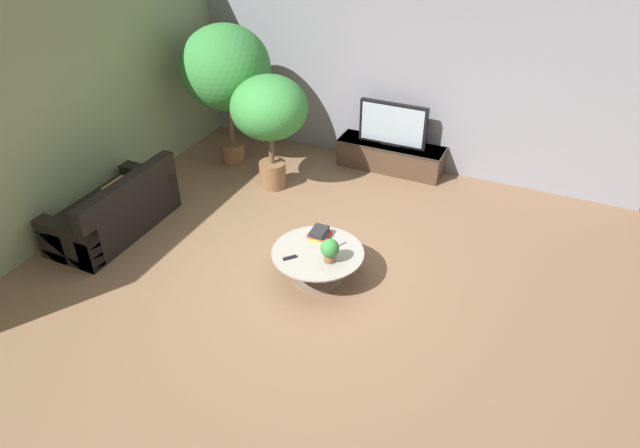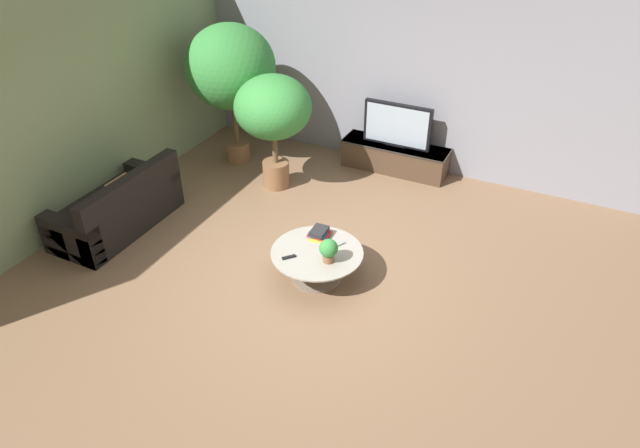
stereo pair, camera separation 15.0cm
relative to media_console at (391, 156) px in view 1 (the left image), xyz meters
name	(u,v)px [view 1 (the left image)]	position (x,y,z in m)	size (l,w,h in m)	color
ground_plane	(301,273)	(-0.12, -2.94, -0.23)	(24.00, 24.00, 0.00)	brown
back_wall_stone	(396,69)	(-0.12, 0.32, 1.27)	(7.40, 0.12, 3.00)	gray
side_wall_left	(77,105)	(-3.38, -2.74, 1.27)	(0.12, 7.40, 3.00)	gray
media_console	(391,156)	(0.00, 0.00, 0.00)	(1.66, 0.50, 0.43)	#473323
television	(393,124)	(0.00, 0.00, 0.53)	(1.05, 0.13, 0.66)	black
coffee_table	(318,259)	(0.10, -2.94, 0.04)	(1.07, 1.07, 0.38)	#756656
couch_by_wall	(115,212)	(-2.72, -3.13, 0.06)	(0.84, 1.73, 0.84)	black
potted_palm_tall	(226,69)	(-2.38, -0.79, 1.28)	(1.34, 1.34, 2.16)	brown
potted_palm_corner	(269,112)	(-1.42, -1.24, 0.96)	(1.09, 1.09, 1.69)	brown
potted_plant_tabletop	(330,249)	(0.30, -3.05, 0.32)	(0.21, 0.21, 0.29)	brown
book_stack	(319,233)	(-0.01, -2.66, 0.21)	(0.25, 0.30, 0.11)	gold
remote_black	(290,258)	(-0.13, -3.19, 0.16)	(0.04, 0.16, 0.02)	black
remote_silver	(339,244)	(0.27, -2.71, 0.16)	(0.04, 0.16, 0.02)	gray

